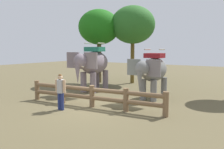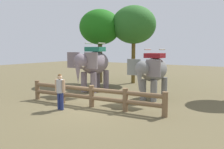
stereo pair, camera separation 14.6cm
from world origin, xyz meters
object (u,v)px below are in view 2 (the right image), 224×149
at_px(elephant_near_left, 94,64).
at_px(elephant_center, 153,71).
at_px(log_fence, 92,94).
at_px(tree_far_left, 134,25).
at_px(tourist_woman_in_black, 60,89).
at_px(tree_back_center, 100,28).

bearing_deg(elephant_near_left, elephant_center, -1.09).
bearing_deg(log_fence, tree_far_left, 103.92).
bearing_deg(elephant_center, log_fence, -117.69).
distance_m(tourist_woman_in_black, tree_far_left, 9.74).
height_order(log_fence, tree_far_left, tree_far_left).
bearing_deg(tree_far_left, elephant_center, -50.97).
bearing_deg(log_fence, elephant_near_left, 126.95).
distance_m(elephant_center, tourist_woman_in_black, 5.19).
xyz_separation_m(elephant_center, tree_back_center, (-6.08, 3.29, 2.92)).
xyz_separation_m(elephant_near_left, tree_far_left, (0.60, 4.41, 2.85)).
height_order(log_fence, elephant_near_left, elephant_near_left).
bearing_deg(tree_far_left, log_fence, -76.08).
relative_size(log_fence, elephant_center, 2.26).
bearing_deg(tree_back_center, elephant_near_left, -60.15).
distance_m(log_fence, elephant_center, 3.81).
xyz_separation_m(log_fence, elephant_center, (1.72, 3.27, 0.95)).
bearing_deg(tree_back_center, elephant_center, -28.44).
height_order(elephant_near_left, tree_back_center, tree_back_center).
distance_m(log_fence, tourist_woman_in_black, 1.52).
relative_size(elephant_center, tree_far_left, 0.52).
distance_m(tree_far_left, tree_back_center, 2.72).
relative_size(log_fence, tree_back_center, 1.23).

